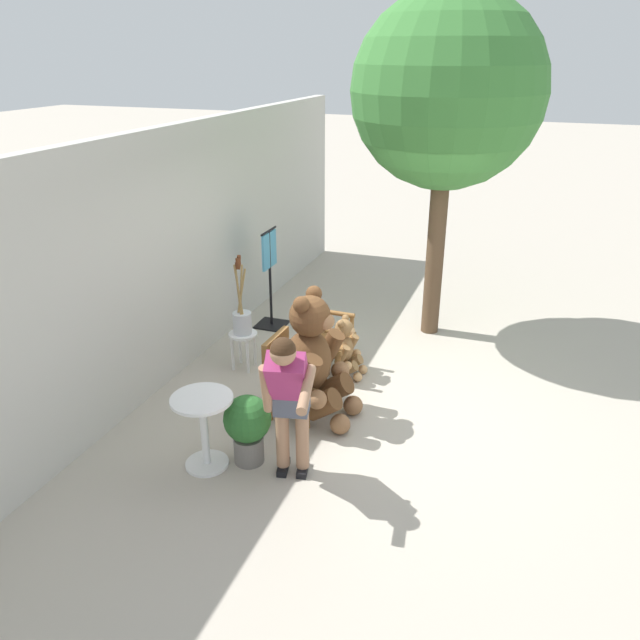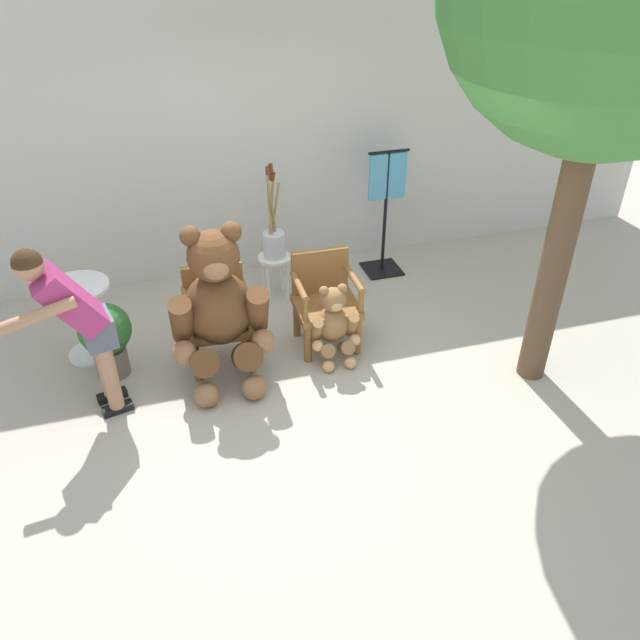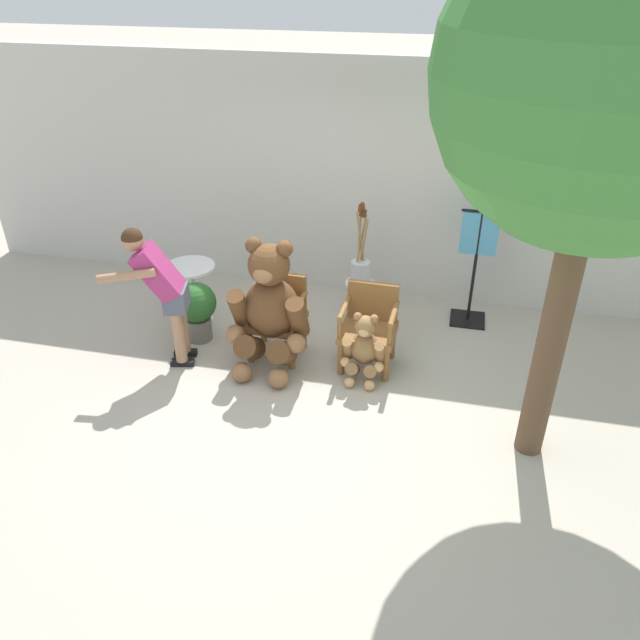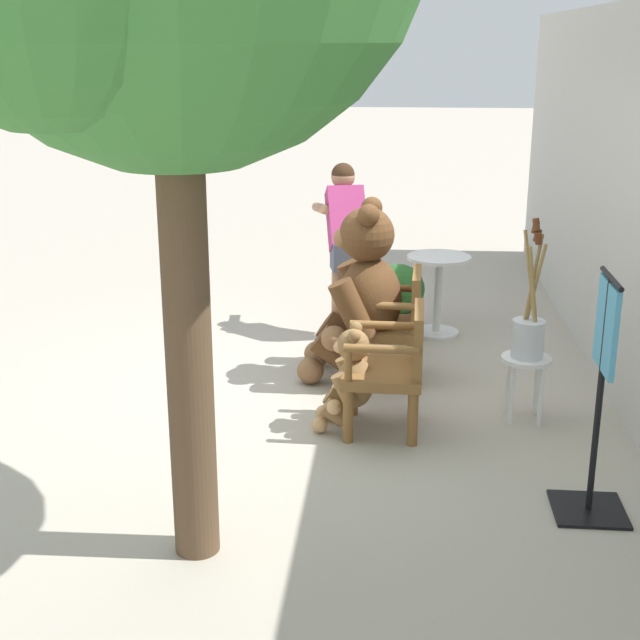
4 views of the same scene
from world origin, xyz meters
TOP-DOWN VIEW (x-y plane):
  - ground_plane at (0.00, 0.00)m, footprint 60.00×60.00m
  - back_wall at (0.00, 2.40)m, footprint 10.00×0.16m
  - wooden_chair_left at (-0.48, 0.73)m, footprint 0.58×0.54m
  - wooden_chair_right at (0.49, 0.73)m, footprint 0.57×0.53m
  - teddy_bear_large at (-0.49, 0.47)m, footprint 0.84×0.80m
  - teddy_bear_small at (0.48, 0.45)m, footprint 0.44×0.41m
  - person_visitor at (-1.55, 0.30)m, footprint 0.78×0.60m
  - white_stool at (0.23, 1.64)m, footprint 0.34×0.34m
  - brush_bucket at (0.23, 1.64)m, footprint 0.22×0.22m
  - round_side_table at (-1.61, 1.11)m, footprint 0.56×0.56m
  - patio_tree at (2.17, -0.31)m, footprint 2.40×2.29m
  - potted_plant at (-1.42, 0.77)m, footprint 0.44×0.44m
  - clothing_display_stand at (1.49, 1.85)m, footprint 0.44×0.40m

SIDE VIEW (x-z plane):
  - ground_plane at x=0.00m, z-range 0.00..0.00m
  - white_stool at x=0.23m, z-range 0.13..0.59m
  - teddy_bear_small at x=0.48m, z-range -0.01..0.72m
  - potted_plant at x=-1.42m, z-range 0.06..0.74m
  - round_side_table at x=-1.61m, z-range 0.09..0.81m
  - wooden_chair_left at x=-0.48m, z-range 0.03..0.89m
  - wooden_chair_right at x=0.49m, z-range 0.03..0.89m
  - brush_bucket at x=0.23m, z-range 0.18..1.14m
  - teddy_bear_large at x=-0.49m, z-range -0.01..1.38m
  - clothing_display_stand at x=1.49m, z-range 0.04..1.40m
  - person_visitor at x=-1.55m, z-range 0.15..1.65m
  - back_wall at x=0.00m, z-range 0.00..2.80m
  - patio_tree at x=2.17m, z-range 0.91..5.15m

